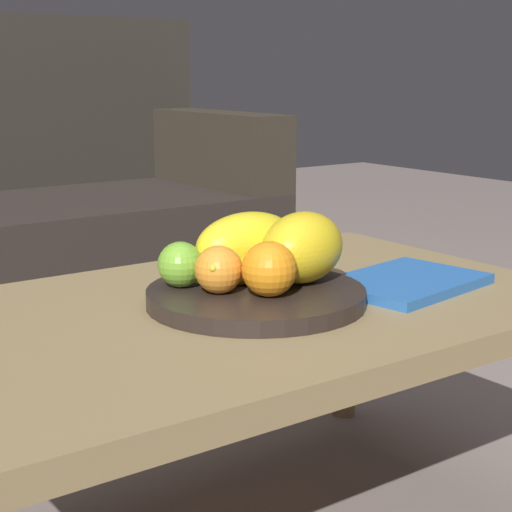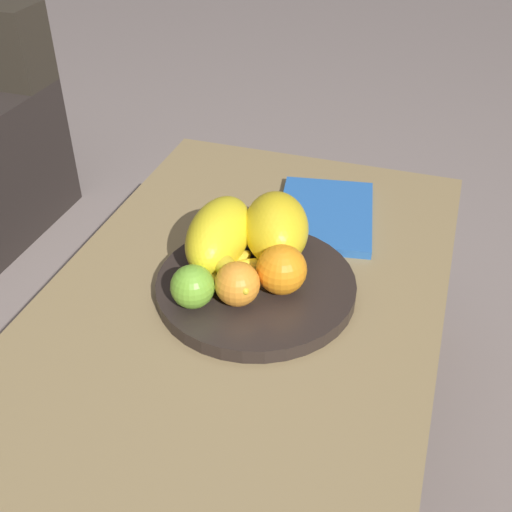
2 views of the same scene
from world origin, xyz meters
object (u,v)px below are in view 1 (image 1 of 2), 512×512
Objects in this scene: coffee_table at (230,333)px; melon_large_front at (302,247)px; fruit_bowl at (256,296)px; banana_bunch at (226,268)px; orange_left at (269,269)px; melon_smaller_beside at (247,244)px; magazine at (406,282)px; apple_front at (180,264)px; orange_front at (219,270)px.

melon_large_front is (0.12, -0.03, 0.12)m from coffee_table.
fruit_bowl is 2.17× the size of banana_bunch.
melon_smaller_beside is at bearing 68.70° from orange_left.
orange_left is (-0.05, -0.12, -0.01)m from melon_smaller_beside.
magazine is at bearing -14.87° from coffee_table.
orange_left reaches higher than magazine.
fruit_bowl is at bearing 78.30° from orange_left.
apple_front is at bearing 139.06° from fruit_bowl.
apple_front is (-0.09, 0.07, 0.05)m from fruit_bowl.
melon_large_front is 0.12m from banana_bunch.
fruit_bowl is at bearing -116.43° from melon_smaller_beside.
banana_bunch is 0.61× the size of magazine.
melon_large_front is 1.96× the size of orange_left.
melon_smaller_beside is 0.13m from apple_front.
orange_left is at bearing -158.14° from melon_large_front.
magazine is (0.26, -0.06, -0.00)m from fruit_bowl.
melon_smaller_beside is 0.27m from magazine.
melon_smaller_beside reaches higher than orange_left.
melon_large_front is at bearing 21.86° from orange_left.
melon_large_front is 0.14m from orange_front.
apple_front is 0.37m from magazine.
orange_left is 0.09m from banana_bunch.
coffee_table is 14.98× the size of orange_front.
melon_large_front is at bearing -64.10° from melon_smaller_beside.
orange_left is at bearing -68.88° from coffee_table.
orange_front is at bearing -135.53° from banana_bunch.
melon_large_front is at bearing -6.60° from fruit_bowl.
magazine is at bearing -2.66° from orange_left.
melon_large_front is (0.08, -0.01, 0.07)m from fruit_bowl.
orange_left reaches higher than fruit_bowl.
banana_bunch is (-0.01, 0.09, -0.01)m from orange_left.
apple_front is at bearing 149.55° from magazine.
melon_smaller_beside is at bearing 115.90° from melon_large_front.
apple_front is (-0.17, 0.08, -0.02)m from melon_large_front.
orange_left is 0.53× the size of banana_bunch.
melon_smaller_beside reaches higher than fruit_bowl.
fruit_bowl reaches higher than coffee_table.
banana_bunch reaches higher than coffee_table.
orange_front is at bearing 131.50° from orange_left.
melon_smaller_beside is (0.04, 0.08, 0.06)m from fruit_bowl.
melon_large_front is 0.84× the size of melon_smaller_beside.
fruit_bowl is 4.09× the size of orange_left.
banana_bunch is (-0.10, 0.06, -0.03)m from melon_large_front.
magazine is at bearing -15.39° from melon_large_front.
apple_front is (-0.05, 0.06, 0.10)m from coffee_table.
orange_front is at bearing -160.53° from coffee_table.
fruit_bowl is 1.32× the size of magazine.
orange_left is at bearing 168.00° from magazine.
banana_bunch reaches higher than magazine.
melon_large_front reaches higher than melon_smaller_beside.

